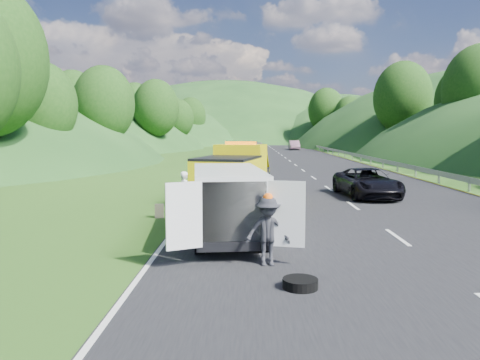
{
  "coord_description": "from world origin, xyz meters",
  "views": [
    {
      "loc": [
        -1.53,
        -15.89,
        3.21
      ],
      "look_at": [
        -1.82,
        2.26,
        1.3
      ],
      "focal_mm": 35.0,
      "sensor_mm": 36.0,
      "label": 1
    }
  ],
  "objects_px": {
    "woman": "(185,215)",
    "suitcase": "(159,211)",
    "worker": "(268,266)",
    "spare_tire": "(300,289)",
    "white_van": "(227,199)",
    "tow_truck": "(235,172)",
    "passing_suv": "(367,197)",
    "child": "(246,231)"
  },
  "relations": [
    {
      "from": "tow_truck",
      "to": "passing_suv",
      "type": "relative_size",
      "value": 1.33
    },
    {
      "from": "white_van",
      "to": "worker",
      "type": "height_order",
      "value": "white_van"
    },
    {
      "from": "tow_truck",
      "to": "passing_suv",
      "type": "distance_m",
      "value": 6.62
    },
    {
      "from": "child",
      "to": "passing_suv",
      "type": "height_order",
      "value": "passing_suv"
    },
    {
      "from": "passing_suv",
      "to": "child",
      "type": "bearing_deg",
      "value": -131.84
    },
    {
      "from": "white_van",
      "to": "woman",
      "type": "xyz_separation_m",
      "value": [
        -1.78,
        3.94,
        -1.19
      ]
    },
    {
      "from": "spare_tire",
      "to": "suitcase",
      "type": "bearing_deg",
      "value": 119.18
    },
    {
      "from": "worker",
      "to": "spare_tire",
      "type": "xyz_separation_m",
      "value": [
        0.59,
        -1.64,
        0.0
      ]
    },
    {
      "from": "child",
      "to": "white_van",
      "type": "bearing_deg",
      "value": -72.83
    },
    {
      "from": "tow_truck",
      "to": "child",
      "type": "distance_m",
      "value": 6.94
    },
    {
      "from": "white_van",
      "to": "child",
      "type": "relative_size",
      "value": 6.12
    },
    {
      "from": "woman",
      "to": "worker",
      "type": "relative_size",
      "value": 1.01
    },
    {
      "from": "child",
      "to": "passing_suv",
      "type": "relative_size",
      "value": 0.2
    },
    {
      "from": "white_van",
      "to": "passing_suv",
      "type": "bearing_deg",
      "value": 47.84
    },
    {
      "from": "white_van",
      "to": "passing_suv",
      "type": "xyz_separation_m",
      "value": [
        6.41,
        8.92,
        -1.19
      ]
    },
    {
      "from": "spare_tire",
      "to": "passing_suv",
      "type": "xyz_separation_m",
      "value": [
        4.73,
        13.38,
        0.0
      ]
    },
    {
      "from": "spare_tire",
      "to": "worker",
      "type": "bearing_deg",
      "value": 109.95
    },
    {
      "from": "tow_truck",
      "to": "white_van",
      "type": "xyz_separation_m",
      "value": [
        -0.0,
        -7.92,
        -0.13
      ]
    },
    {
      "from": "tow_truck",
      "to": "suitcase",
      "type": "relative_size",
      "value": 12.77
    },
    {
      "from": "white_van",
      "to": "suitcase",
      "type": "height_order",
      "value": "white_van"
    },
    {
      "from": "white_van",
      "to": "worker",
      "type": "xyz_separation_m",
      "value": [
        1.09,
        -2.82,
        -1.19
      ]
    },
    {
      "from": "worker",
      "to": "spare_tire",
      "type": "height_order",
      "value": "worker"
    },
    {
      "from": "worker",
      "to": "spare_tire",
      "type": "bearing_deg",
      "value": -75.27
    },
    {
      "from": "tow_truck",
      "to": "worker",
      "type": "xyz_separation_m",
      "value": [
        1.08,
        -10.74,
        -1.32
      ]
    },
    {
      "from": "tow_truck",
      "to": "worker",
      "type": "bearing_deg",
      "value": -70.95
    },
    {
      "from": "suitcase",
      "to": "spare_tire",
      "type": "height_order",
      "value": "suitcase"
    },
    {
      "from": "tow_truck",
      "to": "passing_suv",
      "type": "bearing_deg",
      "value": 22.15
    },
    {
      "from": "suitcase",
      "to": "worker",
      "type": "bearing_deg",
      "value": -58.59
    },
    {
      "from": "suitcase",
      "to": "child",
      "type": "bearing_deg",
      "value": -34.11
    },
    {
      "from": "suitcase",
      "to": "passing_suv",
      "type": "relative_size",
      "value": 0.1
    },
    {
      "from": "tow_truck",
      "to": "white_van",
      "type": "bearing_deg",
      "value": -76.72
    },
    {
      "from": "white_van",
      "to": "worker",
      "type": "distance_m",
      "value": 3.25
    },
    {
      "from": "woman",
      "to": "worker",
      "type": "height_order",
      "value": "woman"
    },
    {
      "from": "child",
      "to": "suitcase",
      "type": "bearing_deg",
      "value": -170.5
    },
    {
      "from": "tow_truck",
      "to": "woman",
      "type": "relative_size",
      "value": 4.0
    },
    {
      "from": "white_van",
      "to": "spare_tire",
      "type": "height_order",
      "value": "white_van"
    },
    {
      "from": "woman",
      "to": "suitcase",
      "type": "distance_m",
      "value": 1.11
    },
    {
      "from": "passing_suv",
      "to": "suitcase",
      "type": "bearing_deg",
      "value": -153.29
    },
    {
      "from": "passing_suv",
      "to": "woman",
      "type": "bearing_deg",
      "value": -153.6
    },
    {
      "from": "child",
      "to": "suitcase",
      "type": "distance_m",
      "value": 3.91
    },
    {
      "from": "white_van",
      "to": "suitcase",
      "type": "xyz_separation_m",
      "value": [
        -2.67,
        3.33,
        -0.93
      ]
    },
    {
      "from": "worker",
      "to": "passing_suv",
      "type": "xyz_separation_m",
      "value": [
        5.33,
        11.74,
        0.0
      ]
    }
  ]
}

